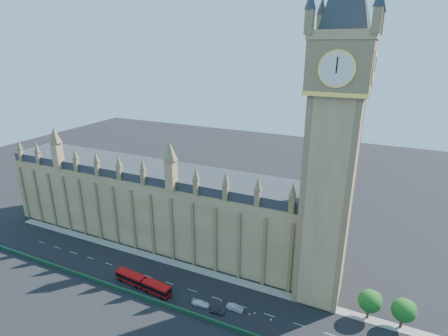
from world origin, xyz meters
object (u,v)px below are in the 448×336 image
at_px(car_grey, 217,311).
at_px(car_white, 201,303).
at_px(car_silver, 235,308).
at_px(red_bus, 143,283).

height_order(car_grey, car_white, car_white).
bearing_deg(car_silver, red_bus, 95.43).
distance_m(red_bus, car_grey, 24.86).
height_order(red_bus, car_grey, red_bus).
bearing_deg(car_silver, car_white, 104.02).
xyz_separation_m(car_grey, car_silver, (3.95, 3.06, 0.08)).
relative_size(car_silver, car_white, 0.93).
bearing_deg(car_grey, red_bus, 85.79).
bearing_deg(car_white, car_grey, -100.53).
bearing_deg(car_grey, car_white, 79.16).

